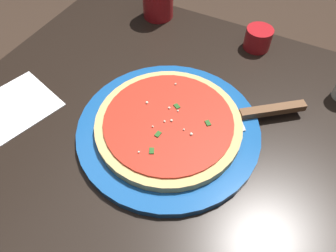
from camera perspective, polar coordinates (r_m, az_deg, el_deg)
name	(u,v)px	position (r m, az deg, el deg)	size (l,w,h in m)	color
ground_plane	(170,252)	(1.28, 0.30, -21.78)	(5.00, 5.00, 0.00)	#38281E
restaurant_table	(171,173)	(0.73, 0.49, -8.57)	(0.89, 0.78, 0.75)	black
serving_plate	(168,130)	(0.59, 0.00, -0.72)	(0.34, 0.34, 0.02)	#195199
pizza	(168,124)	(0.58, 0.00, 0.33)	(0.27, 0.27, 0.02)	#DBB26B
pizza_server	(252,113)	(0.62, 15.00, 2.22)	(0.20, 0.17, 0.01)	silver
cup_small_sauce	(258,38)	(0.79, 15.96, 14.97)	(0.06, 0.06, 0.05)	#B2191E
napkin_folded_right	(15,106)	(0.71, -25.88, 3.28)	(0.14, 0.15, 0.00)	white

